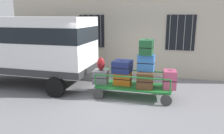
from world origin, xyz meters
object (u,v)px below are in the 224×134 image
Objects in this scene: van at (31,44)px; suitcase_center_bottom at (145,79)px; suitcase_midleft_middle at (123,66)px; luggage_cart at (134,87)px; suitcase_center_middle at (146,63)px; suitcase_midleft_bottom at (123,78)px; suitcase_midright_bottom at (170,79)px; suitcase_center_top at (147,47)px; backpack at (101,64)px; suitcase_left_bottom at (101,76)px.

van is 5.49× the size of suitcase_center_bottom.
luggage_cart is at bearing 4.49° from suitcase_midleft_middle.
suitcase_midleft_bottom is at bearing -178.72° from suitcase_center_middle.
suitcase_center_middle is (4.51, -0.32, -0.44)m from van.
suitcase_midleft_bottom is 0.78m from suitcase_center_bottom.
suitcase_midright_bottom is at bearing 0.88° from suitcase_midleft_bottom.
suitcase_center_top reaches higher than suitcase_center_middle.
luggage_cart is 4.28× the size of suitcase_center_top.
van is at bearing 175.85° from suitcase_center_top.
backpack is (-2.33, -0.02, 0.39)m from suitcase_midright_bottom.
suitcase_midleft_middle is (3.73, -0.37, -0.60)m from van.
suitcase_center_middle is at bearing 0.51° from backpack.
suitcase_midright_bottom is at bearing 0.23° from suitcase_left_bottom.
suitcase_center_top reaches higher than suitcase_midleft_bottom.
suitcase_center_bottom is 1.61m from backpack.
suitcase_midright_bottom is 1.37× the size of backpack.
suitcase_left_bottom is 0.92× the size of suitcase_midleft_bottom.
backpack is at bearing 177.48° from suitcase_midleft_middle.
van reaches higher than luggage_cart.
suitcase_midleft_middle reaches higher than suitcase_midright_bottom.
suitcase_center_middle is at bearing 1.28° from suitcase_midleft_bottom.
suitcase_center_top reaches higher than backpack.
luggage_cart is 2.89× the size of suitcase_center_bottom.
suitcase_left_bottom is 1.00× the size of suitcase_center_middle.
suitcase_center_top is (0.78, 0.01, 1.11)m from suitcase_midleft_bottom.
suitcase_midleft_middle reaches higher than suitcase_center_bottom.
suitcase_center_top is at bearing -179.27° from suitcase_midright_bottom.
luggage_cart is at bearing -0.18° from backpack.
luggage_cart is 1.38m from backpack.
suitcase_left_bottom is (-1.16, 0.01, 0.29)m from luggage_cart.
suitcase_center_top is (0.00, -0.00, 0.52)m from suitcase_center_middle.
luggage_cart is at bearing -0.02° from suitcase_midleft_bottom.
suitcase_midleft_bottom is (0.78, -0.01, -0.01)m from suitcase_left_bottom.
suitcase_center_bottom reaches higher than luggage_cart.
suitcase_left_bottom is at bearing -179.53° from suitcase_center_bottom.
backpack is (-1.55, -0.02, 0.42)m from suitcase_center_bottom.
backpack reaches higher than suitcase_midright_bottom.
backpack reaches higher than luggage_cart.
luggage_cart is (4.12, -0.34, -1.31)m from van.
suitcase_center_bottom is 0.55m from suitcase_center_middle.
suitcase_center_top is at bearing 2.07° from luggage_cart.
suitcase_center_bottom is at bearing 2.00° from suitcase_midleft_bottom.
suitcase_center_top is (1.55, -0.00, 1.10)m from suitcase_left_bottom.
suitcase_midleft_middle is 0.87m from suitcase_center_bottom.
backpack reaches higher than suitcase_midleft_bottom.
suitcase_center_middle is 0.93× the size of suitcase_midright_bottom.
suitcase_midleft_middle is 1.03m from suitcase_center_top.
suitcase_midleft_middle is (-0.39, -0.03, 0.71)m from luggage_cart.
suitcase_center_top is (0.39, 0.01, 1.40)m from luggage_cart.
suitcase_midleft_middle is at bearing -175.75° from suitcase_center_bottom.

